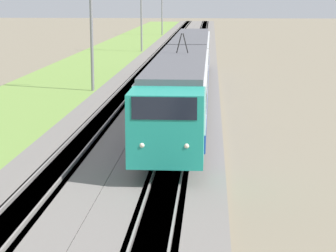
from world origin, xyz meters
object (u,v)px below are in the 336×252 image
object	(u,v)px
catenary_mast_far	(142,13)
passenger_train	(187,68)
catenary_mast_distant	(162,9)
catenary_mast_mid	(92,25)

from	to	relation	value
catenary_mast_far	passenger_train	bearing A→B (deg)	-169.71
catenary_mast_far	catenary_mast_distant	distance (m)	34.22
passenger_train	catenary_mast_distant	size ratio (longest dim) A/B	4.52
catenary_mast_mid	catenary_mast_far	distance (m)	34.22
passenger_train	catenary_mast_far	xyz separation A→B (m)	(38.75, 7.03, 2.55)
catenary_mast_far	catenary_mast_distant	xyz separation A→B (m)	(34.22, -0.00, -0.21)
passenger_train	catenary_mast_far	bearing A→B (deg)	-169.71
catenary_mast_mid	catenary_mast_far	size ratio (longest dim) A/B	1.01
passenger_train	catenary_mast_far	distance (m)	39.46
passenger_train	catenary_mast_mid	xyz separation A→B (m)	(4.52, 7.03, 2.59)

